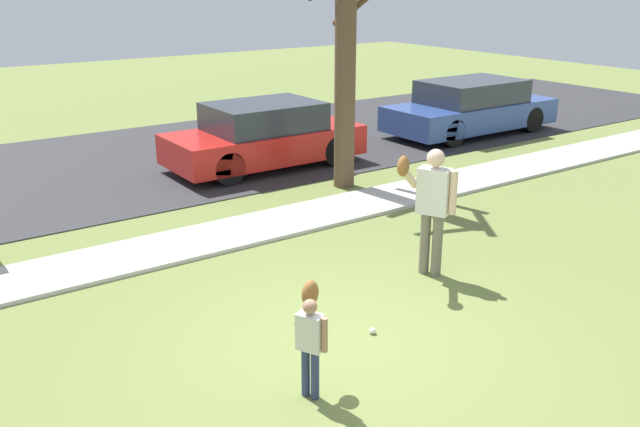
# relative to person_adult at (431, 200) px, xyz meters

# --- Properties ---
(ground_plane) EXTENTS (48.00, 48.00, 0.00)m
(ground_plane) POSITION_rel_person_adult_xyz_m (-1.99, 2.69, -1.05)
(ground_plane) COLOR olive
(sidewalk_strip) EXTENTS (36.00, 1.20, 0.06)m
(sidewalk_strip) POSITION_rel_person_adult_xyz_m (-1.99, 2.79, -1.02)
(sidewalk_strip) COLOR beige
(sidewalk_strip) RESTS_ON ground
(road_surface) EXTENTS (36.00, 6.80, 0.02)m
(road_surface) POSITION_rel_person_adult_xyz_m (-1.99, 7.79, -1.04)
(road_surface) COLOR #2D2D30
(road_surface) RESTS_ON ground
(person_adult) EXTENTS (0.85, 0.55, 1.71)m
(person_adult) POSITION_rel_person_adult_xyz_m (0.00, 0.00, 0.00)
(person_adult) COLOR #6B6656
(person_adult) RESTS_ON ground
(person_child) EXTENTS (0.42, 0.53, 1.06)m
(person_child) POSITION_rel_person_adult_xyz_m (-2.79, -1.36, -0.37)
(person_child) COLOR navy
(person_child) RESTS_ON ground
(baseball) EXTENTS (0.07, 0.07, 0.07)m
(baseball) POSITION_rel_person_adult_xyz_m (-1.61, -0.83, -1.01)
(baseball) COLOR white
(baseball) RESTS_ON ground
(street_tree_near) EXTENTS (1.85, 1.88, 5.19)m
(street_tree_near) POSITION_rel_person_adult_xyz_m (1.54, 3.91, 1.71)
(street_tree_near) COLOR brown
(street_tree_near) RESTS_ON ground
(parked_hatchback_red) EXTENTS (4.00, 1.75, 1.33)m
(parked_hatchback_red) POSITION_rel_person_adult_xyz_m (0.99, 5.92, -0.39)
(parked_hatchback_red) COLOR red
(parked_hatchback_red) RESTS_ON road_surface
(parked_wagon_blue) EXTENTS (4.50, 1.80, 1.33)m
(parked_wagon_blue) POSITION_rel_person_adult_xyz_m (6.83, 5.73, -0.39)
(parked_wagon_blue) COLOR #2D478C
(parked_wagon_blue) RESTS_ON road_surface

